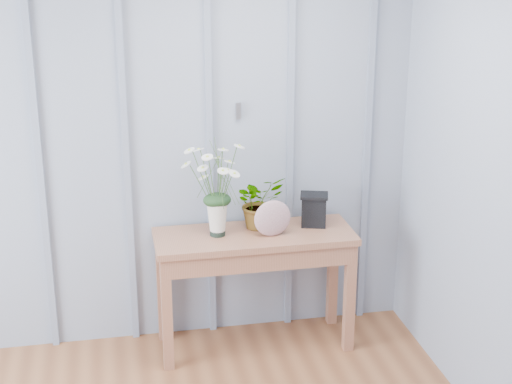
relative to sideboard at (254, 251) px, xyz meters
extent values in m
cube|color=#8B94A7|center=(-0.98, 0.25, 0.61)|extent=(4.00, 0.01, 2.50)
cube|color=#ACACB1|center=(-0.05, 0.24, 0.81)|extent=(0.03, 0.01, 0.10)
cube|color=gray|center=(-1.23, 0.24, 0.61)|extent=(0.04, 0.03, 2.50)
cube|color=gray|center=(-0.73, 0.24, 0.61)|extent=(0.04, 0.03, 2.50)
cube|color=gray|center=(-0.23, 0.24, 0.61)|extent=(0.04, 0.03, 2.50)
cube|color=gray|center=(0.27, 0.24, 0.61)|extent=(0.04, 0.03, 2.50)
cube|color=gray|center=(0.77, 0.24, 0.61)|extent=(0.04, 0.03, 2.50)
cube|color=#8E583F|center=(0.00, 0.00, 0.09)|extent=(1.20, 0.45, 0.04)
cube|color=#8E583F|center=(0.00, 0.00, 0.01)|extent=(1.13, 0.42, 0.12)
cube|color=#8E583F|center=(-0.55, -0.18, -0.28)|extent=(0.06, 0.06, 0.71)
cube|color=#8E583F|center=(0.56, -0.18, -0.28)|extent=(0.06, 0.06, 0.71)
cube|color=#8E583F|center=(-0.55, 0.18, -0.28)|extent=(0.06, 0.06, 0.71)
cube|color=#8E583F|center=(0.56, 0.18, -0.28)|extent=(0.06, 0.06, 0.71)
cylinder|color=black|center=(-0.22, 0.02, 0.14)|extent=(0.09, 0.09, 0.06)
cone|color=silver|center=(-0.22, 0.02, 0.23)|extent=(0.16, 0.16, 0.21)
ellipsoid|color=black|center=(-0.22, 0.02, 0.34)|extent=(0.17, 0.14, 0.09)
imported|color=black|center=(0.05, 0.10, 0.28)|extent=(0.36, 0.34, 0.33)
ellipsoid|color=#803E58|center=(0.10, -0.06, 0.23)|extent=(0.23, 0.08, 0.22)
cube|color=black|center=(0.38, 0.06, 0.21)|extent=(0.17, 0.15, 0.19)
cube|color=black|center=(0.38, 0.06, 0.31)|extent=(0.20, 0.17, 0.02)
camera|label=1|loc=(-0.85, -4.28, 1.88)|focal=55.00mm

